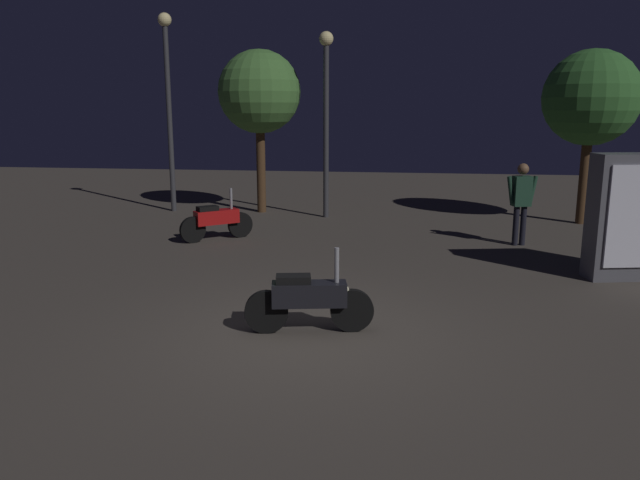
% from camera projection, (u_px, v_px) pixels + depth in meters
% --- Properties ---
extents(ground_plane, '(40.00, 40.00, 0.00)m').
position_uv_depth(ground_plane, '(308.00, 335.00, 7.90)').
color(ground_plane, '#4C443D').
extents(motorcycle_black_foreground, '(1.65, 0.47, 1.11)m').
position_uv_depth(motorcycle_black_foreground, '(309.00, 299.00, 7.93)').
color(motorcycle_black_foreground, black).
rests_on(motorcycle_black_foreground, ground_plane).
extents(motorcycle_red_parked_left, '(1.35, 1.13, 1.11)m').
position_uv_depth(motorcycle_red_parked_left, '(217.00, 220.00, 13.44)').
color(motorcycle_red_parked_left, black).
rests_on(motorcycle_red_parked_left, ground_plane).
extents(person_rider_beside, '(0.67, 0.33, 1.71)m').
position_uv_depth(person_rider_beside, '(521.00, 197.00, 12.81)').
color(person_rider_beside, black).
rests_on(person_rider_beside, ground_plane).
extents(streetlamp_near, '(0.36, 0.36, 5.24)m').
position_uv_depth(streetlamp_near, '(168.00, 89.00, 16.58)').
color(streetlamp_near, '#38383D').
rests_on(streetlamp_near, ground_plane).
extents(streetlamp_far, '(0.36, 0.36, 4.66)m').
position_uv_depth(streetlamp_far, '(326.00, 100.00, 15.69)').
color(streetlamp_far, '#38383D').
rests_on(streetlamp_far, ground_plane).
extents(tree_left_bg, '(2.19, 2.19, 4.32)m').
position_uv_depth(tree_left_bg, '(259.00, 93.00, 16.45)').
color(tree_left_bg, '#4C331E').
rests_on(tree_left_bg, ground_plane).
extents(tree_center_bg, '(2.27, 2.27, 4.18)m').
position_uv_depth(tree_center_bg, '(591.00, 99.00, 14.80)').
color(tree_center_bg, '#4C331E').
rests_on(tree_center_bg, ground_plane).
extents(kiosk_billboard, '(1.67, 0.82, 2.10)m').
position_uv_depth(kiosk_billboard, '(639.00, 217.00, 10.31)').
color(kiosk_billboard, '#595960').
rests_on(kiosk_billboard, ground_plane).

